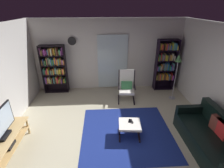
% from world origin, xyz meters
% --- Properties ---
extents(ground_plane, '(7.02, 7.02, 0.00)m').
position_xyz_m(ground_plane, '(0.00, 0.00, 0.00)').
color(ground_plane, '#B9B196').
extents(wall_back, '(5.60, 0.06, 2.60)m').
position_xyz_m(wall_back, '(0.00, 2.90, 1.30)').
color(wall_back, silver).
rests_on(wall_back, ground).
extents(glass_door_panel, '(1.10, 0.01, 2.00)m').
position_xyz_m(glass_door_panel, '(0.14, 2.83, 1.05)').
color(glass_door_panel, silver).
extents(area_rug, '(2.27, 2.17, 0.01)m').
position_xyz_m(area_rug, '(0.33, 0.22, 0.00)').
color(area_rug, navy).
rests_on(area_rug, ground).
extents(tv_stand, '(0.50, 1.38, 0.49)m').
position_xyz_m(tv_stand, '(-2.36, -0.30, 0.32)').
color(tv_stand, tan).
rests_on(tv_stand, ground).
extents(television, '(0.20, 1.00, 0.61)m').
position_xyz_m(television, '(-2.36, -0.30, 0.78)').
color(television, black).
rests_on(television, tv_stand).
extents(bookshelf_near_tv, '(0.85, 0.30, 1.75)m').
position_xyz_m(bookshelf_near_tv, '(-1.97, 2.68, 0.94)').
color(bookshelf_near_tv, black).
rests_on(bookshelf_near_tv, ground).
extents(bookshelf_near_sofa, '(0.75, 0.30, 1.90)m').
position_xyz_m(bookshelf_near_sofa, '(2.10, 2.66, 1.01)').
color(bookshelf_near_sofa, black).
rests_on(bookshelf_near_sofa, ground).
extents(leather_sofa, '(0.84, 1.92, 0.81)m').
position_xyz_m(leather_sofa, '(2.14, -0.47, 0.30)').
color(leather_sofa, black).
rests_on(leather_sofa, ground).
extents(lounge_armchair, '(0.63, 0.70, 1.02)m').
position_xyz_m(lounge_armchair, '(0.56, 1.94, 0.53)').
color(lounge_armchair, black).
rests_on(lounge_armchair, ground).
extents(ottoman, '(0.56, 0.52, 0.38)m').
position_xyz_m(ottoman, '(0.37, 0.08, 0.31)').
color(ottoman, white).
rests_on(ottoman, ground).
extents(tv_remote, '(0.06, 0.15, 0.02)m').
position_xyz_m(tv_remote, '(0.43, 0.15, 0.39)').
color(tv_remote, black).
rests_on(tv_remote, ottoman).
extents(cell_phone, '(0.11, 0.15, 0.01)m').
position_xyz_m(cell_phone, '(0.39, 0.18, 0.39)').
color(cell_phone, black).
rests_on(cell_phone, ottoman).
extents(floor_lamp_by_shelf, '(0.22, 0.22, 1.59)m').
position_xyz_m(floor_lamp_by_shelf, '(2.18, 1.87, 1.30)').
color(floor_lamp_by_shelf, '#A5A5AD').
rests_on(floor_lamp_by_shelf, ground).
extents(wall_clock, '(0.29, 0.03, 0.29)m').
position_xyz_m(wall_clock, '(-1.27, 2.82, 1.85)').
color(wall_clock, silver).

